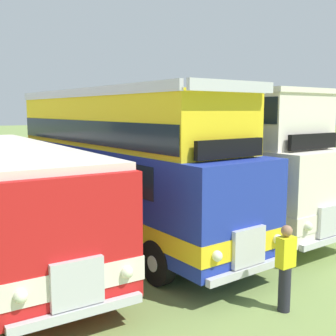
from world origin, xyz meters
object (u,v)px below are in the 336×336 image
object	(u,v)px
bus_seventh_in_row	(8,191)
bus_ninth_in_row	(203,152)
marshal_person	(285,267)
bus_eighth_in_row	(119,161)

from	to	relation	value
bus_seventh_in_row	bus_ninth_in_row	xyz separation A→B (m)	(6.52, -0.12, 0.71)
bus_ninth_in_row	marshal_person	xyz separation A→B (m)	(-2.81, -6.19, -1.58)
bus_eighth_in_row	marshal_person	distance (m)	6.34
bus_eighth_in_row	bus_ninth_in_row	distance (m)	3.26
bus_seventh_in_row	bus_eighth_in_row	world-z (taller)	bus_eighth_in_row
bus_seventh_in_row	bus_eighth_in_row	distance (m)	3.31
bus_eighth_in_row	bus_ninth_in_row	bearing A→B (deg)	0.72
bus_seventh_in_row	marshal_person	distance (m)	7.37
bus_seventh_in_row	bus_eighth_in_row	bearing A→B (deg)	-2.86
bus_eighth_in_row	bus_ninth_in_row	size ratio (longest dim) A/B	1.07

